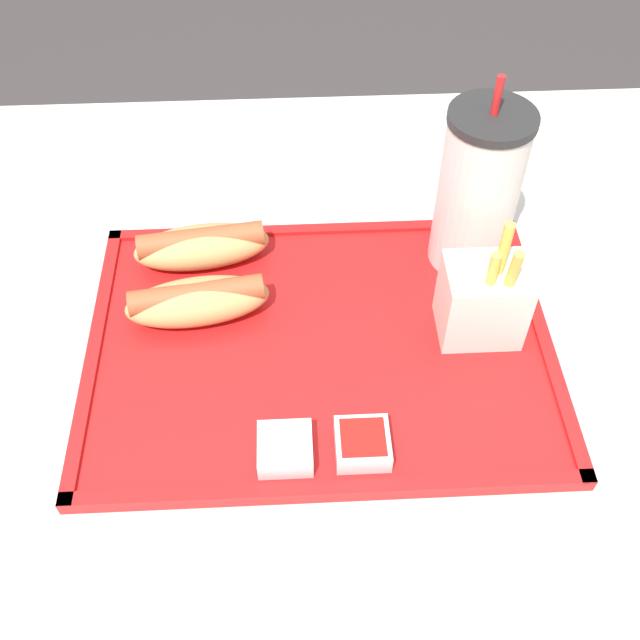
# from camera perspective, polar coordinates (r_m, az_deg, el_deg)

# --- Properties ---
(ground_plane) EXTENTS (8.00, 8.00, 0.00)m
(ground_plane) POSITION_cam_1_polar(r_m,az_deg,el_deg) (1.31, 0.98, -22.79)
(ground_plane) COLOR #383333
(dining_table) EXTENTS (1.31, 0.86, 0.71)m
(dining_table) POSITION_cam_1_polar(r_m,az_deg,el_deg) (0.98, 1.26, -16.38)
(dining_table) COLOR beige
(dining_table) RESTS_ON ground_plane
(food_tray) EXTENTS (0.42, 0.31, 0.01)m
(food_tray) POSITION_cam_1_polar(r_m,az_deg,el_deg) (0.68, -0.00, -1.91)
(food_tray) COLOR red
(food_tray) RESTS_ON dining_table
(soda_cup) EXTENTS (0.08, 0.08, 0.20)m
(soda_cup) POSITION_cam_1_polar(r_m,az_deg,el_deg) (0.71, 11.96, 9.64)
(soda_cup) COLOR silver
(soda_cup) RESTS_ON food_tray
(hot_dog_far) EXTENTS (0.14, 0.07, 0.04)m
(hot_dog_far) POSITION_cam_1_polar(r_m,az_deg,el_deg) (0.74, -9.00, 5.64)
(hot_dog_far) COLOR tan
(hot_dog_far) RESTS_ON food_tray
(hot_dog_near) EXTENTS (0.14, 0.07, 0.04)m
(hot_dog_near) POSITION_cam_1_polar(r_m,az_deg,el_deg) (0.69, -9.32, 1.49)
(hot_dog_near) COLOR tan
(hot_dog_near) RESTS_ON food_tray
(fries_carton) EXTENTS (0.07, 0.06, 0.13)m
(fries_carton) POSITION_cam_1_polar(r_m,az_deg,el_deg) (0.67, 12.33, 1.54)
(fries_carton) COLOR silver
(fries_carton) RESTS_ON food_tray
(sauce_cup_mayo) EXTENTS (0.04, 0.04, 0.02)m
(sauce_cup_mayo) POSITION_cam_1_polar(r_m,az_deg,el_deg) (0.60, -2.68, -9.73)
(sauce_cup_mayo) COLOR silver
(sauce_cup_mayo) RESTS_ON food_tray
(sauce_cup_ketchup) EXTENTS (0.04, 0.04, 0.02)m
(sauce_cup_ketchup) POSITION_cam_1_polar(r_m,az_deg,el_deg) (0.60, 3.26, -9.36)
(sauce_cup_ketchup) COLOR silver
(sauce_cup_ketchup) RESTS_ON food_tray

